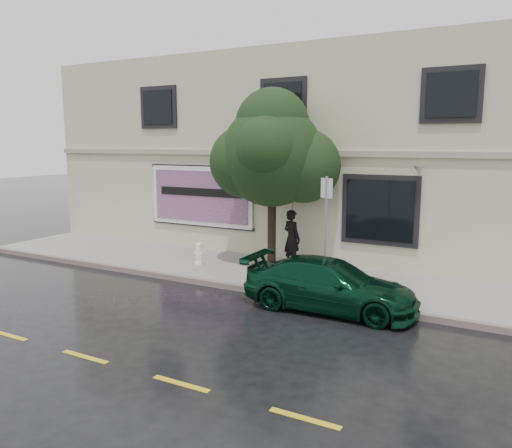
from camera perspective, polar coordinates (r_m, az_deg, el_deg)
The scene contains 12 objects.
ground at distance 12.52m, azimuth -6.98°, elevation -9.07°, with size 90.00×90.00×0.00m, color black.
sidewalk at distance 15.15m, azimuth 0.17°, elevation -5.45°, with size 20.00×3.50×0.15m, color gray.
curb at distance 13.69m, azimuth -3.33°, elevation -7.08°, with size 20.00×0.18×0.16m, color slate.
road_marking at distance 10.07m, azimuth -18.94°, elevation -14.16°, with size 19.00×0.12×0.01m, color gold.
building at distance 19.90m, azimuth 8.11°, elevation 7.95°, with size 20.00×8.12×7.00m.
billboard at distance 17.85m, azimuth -6.36°, elevation 3.19°, with size 4.30×0.16×2.20m.
car at distance 12.00m, azimuth 8.43°, elevation -6.90°, with size 1.83×4.13×1.20m, color black.
pedestrian at distance 15.32m, azimuth 4.11°, elevation -1.64°, with size 0.64×0.42×1.77m, color black.
umbrella at distance 15.13m, azimuth 4.16°, elevation 3.16°, with size 1.09×1.09×0.81m, color black.
street_tree at distance 15.16m, azimuth 1.85°, elevation 7.78°, with size 3.09×3.09×4.94m.
fire_hydrant at distance 15.78m, azimuth -6.54°, elevation -3.36°, with size 0.29×0.27×0.70m.
sign_pole at distance 12.28m, azimuth 7.98°, elevation -0.27°, with size 0.35×0.16×2.98m.
Camera 1 is at (6.93, -9.66, 3.92)m, focal length 35.00 mm.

